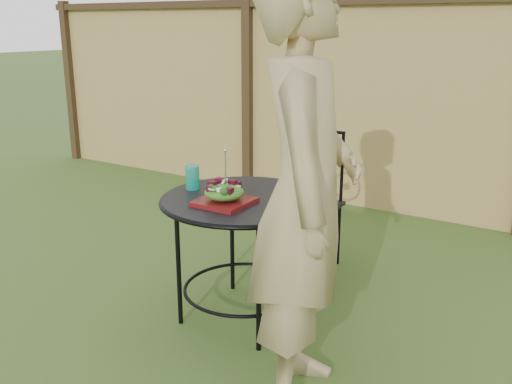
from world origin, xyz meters
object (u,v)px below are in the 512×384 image
at_px(patio_table, 244,221).
at_px(diner, 305,196).
at_px(salad_plate, 224,202).
at_px(patio_chair, 305,197).

bearing_deg(patio_table, diner, -36.76).
distance_m(diner, salad_plate, 0.73).
height_order(diner, salad_plate, diner).
bearing_deg(patio_table, salad_plate, -97.01).
xyz_separation_m(patio_table, salad_plate, (-0.02, -0.15, 0.15)).
relative_size(patio_table, patio_chair, 0.97).
distance_m(patio_chair, salad_plate, 1.02).
bearing_deg(diner, patio_table, 30.25).
xyz_separation_m(patio_chair, diner, (0.67, -1.30, 0.44)).
xyz_separation_m(patio_table, patio_chair, (-0.06, 0.84, -0.08)).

